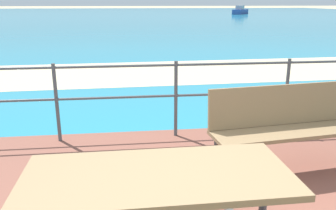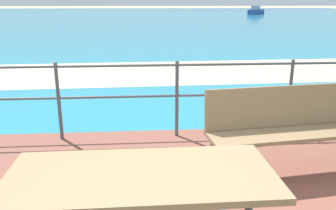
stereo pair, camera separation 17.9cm
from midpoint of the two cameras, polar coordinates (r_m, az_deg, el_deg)
sea_water at (r=41.85m, az=-3.70°, el=14.38°), size 90.00×90.00×0.01m
beach_strip at (r=8.87m, az=-0.86°, el=5.42°), size 54.07×4.79×0.01m
picnic_table at (r=2.13m, az=-1.88°, el=-15.15°), size 1.57×1.44×0.74m
park_bench at (r=3.65m, az=20.87°, el=-2.65°), size 1.75×0.62×0.89m
railing_fence at (r=4.37m, az=2.66°, el=2.66°), size 5.94×0.04×0.98m
boat_near at (r=49.69m, az=14.43°, el=14.76°), size 3.25×4.32×1.14m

